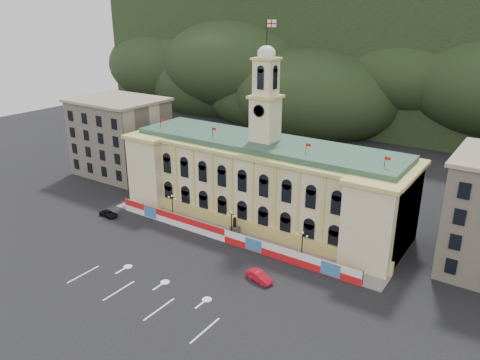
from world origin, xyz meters
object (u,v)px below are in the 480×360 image
Objects in this scene: lamp_center at (231,222)px; black_suv at (109,214)px; statue at (235,230)px; red_sedan at (259,277)px.

black_suv is (-25.45, -6.14, -2.50)m from lamp_center.
red_sedan is (11.61, -10.26, -0.44)m from statue.
statue is at bearing -72.68° from black_suv.
lamp_center reaches higher than red_sedan.
statue is 0.78× the size of red_sedan.
statue is 26.44m from black_suv.
statue reaches higher than black_suv.
red_sedan is at bearing -93.16° from black_suv.
lamp_center is 1.24× the size of black_suv.
red_sedan is 1.15× the size of black_suv.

